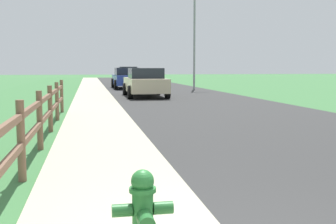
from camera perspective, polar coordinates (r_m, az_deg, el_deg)
ground_plane at (r=27.72m, az=-8.10°, el=2.84°), size 120.00×120.00×0.00m
road_asphalt at (r=30.07m, az=-1.59°, el=3.16°), size 7.00×66.00×0.01m
curb_concrete at (r=29.74m, az=-14.07°, el=2.94°), size 6.00×66.00×0.01m
grass_verge at (r=29.87m, az=-16.95°, el=2.88°), size 5.00×66.00×0.00m
fire_hydrant at (r=3.50m, az=-3.41°, el=-13.55°), size 0.50×0.40×0.74m
rail_fence at (r=8.21m, az=-17.02°, el=-0.51°), size 0.11×13.51×1.12m
parked_suv_beige at (r=22.13m, az=-3.12°, el=4.00°), size 2.09×4.68×1.50m
parked_car_blue at (r=30.81m, az=-5.62°, el=4.60°), size 2.07×4.96×1.50m
parked_car_black at (r=39.97m, az=-5.49°, el=5.00°), size 2.03×4.22×1.58m
street_lamp at (r=29.17m, az=3.79°, el=11.30°), size 1.17×0.20×7.16m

